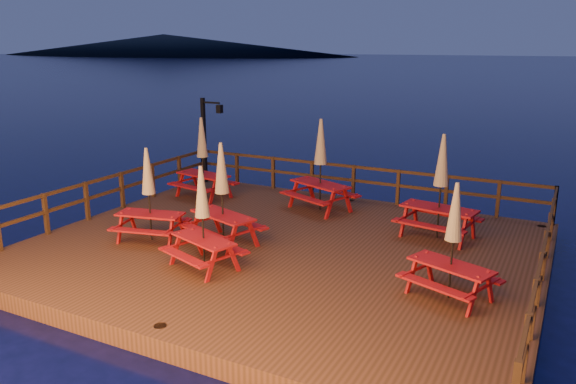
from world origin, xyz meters
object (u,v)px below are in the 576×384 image
lamp_post (207,133)px  picnic_table_2 (453,239)px  picnic_table_1 (222,192)px  picnic_table_0 (149,193)px

lamp_post → picnic_table_2: bearing=-30.2°
lamp_post → picnic_table_1: lamp_post is taller
picnic_table_0 → picnic_table_1: picnic_table_1 is taller
picnic_table_0 → picnic_table_1: bearing=6.3°
picnic_table_0 → picnic_table_1: 1.88m
picnic_table_1 → picnic_table_0: bearing=-142.3°
picnic_table_0 → picnic_table_1: size_ratio=0.93×
lamp_post → picnic_table_0: lamp_post is taller
lamp_post → picnic_table_2: lamp_post is taller
picnic_table_0 → picnic_table_2: picnic_table_0 is taller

